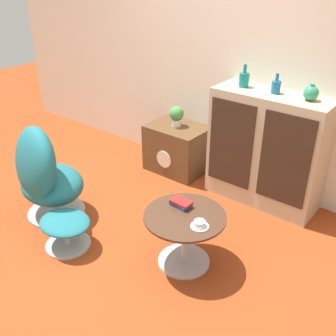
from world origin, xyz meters
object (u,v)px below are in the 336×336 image
Objects in this scene: ottoman at (66,226)px; teacup at (200,224)px; sideboard at (266,149)px; potted_plant at (177,115)px; tv_console at (178,148)px; egg_chair at (44,175)px; book_stack at (181,203)px; coffee_table at (185,232)px; vase_inner_left at (276,87)px; vase_leftmost at (244,79)px; vase_inner_right at (311,93)px.

ottoman is 3.29× the size of teacup.
sideboard is 1.04m from potted_plant.
potted_plant is at bearing 94.19° from ottoman.
egg_chair is at bearing -104.53° from tv_console.
egg_chair is 1.29m from book_stack.
ottoman is at bearing -119.00° from sideboard.
coffee_table is at bearing 163.85° from teacup.
sideboard reaches higher than book_stack.
tv_console is 1.02× the size of coffee_table.
vase_inner_left is at bearing 46.53° from egg_chair.
teacup is at bearing -71.75° from vase_leftmost.
potted_plant is (-0.99, 1.19, 0.35)m from coffee_table.
ottoman is (0.47, -0.18, -0.23)m from egg_chair.
teacup is (-0.20, -1.26, -0.67)m from vase_inner_right.
egg_chair is 0.56m from ottoman.
potted_plant is at bearing -178.63° from sideboard.
potted_plant is (-1.04, -0.03, -0.49)m from vase_inner_left.
sideboard is 1.14m from book_stack.
sideboard reaches higher than tv_console.
vase_inner_right is at bearing 0.00° from vase_leftmost.
vase_inner_right is at bearing 0.71° from sideboard.
vase_inner_left reaches higher than teacup.
teacup is (0.42, -1.26, -0.68)m from vase_leftmost.
ottoman is 2.55× the size of book_stack.
tv_console reaches higher than book_stack.
vase_leftmost is 1.53× the size of teacup.
egg_chair is at bearing 159.24° from ottoman.
potted_plant reaches higher than teacup.
book_stack reaches higher than teacup.
tv_console is at bearing -178.74° from vase_inner_right.
vase_leftmost is 1.19× the size of book_stack.
book_stack is (1.24, 0.34, 0.04)m from egg_chair.
ottoman is 0.72× the size of coffee_table.
vase_inner_left is (0.05, 1.21, 0.84)m from coffee_table.
vase_leftmost reaches higher than potted_plant.
egg_chair is at bearing -133.47° from vase_inner_left.
egg_chair is 2.36m from vase_inner_right.
vase_inner_right reaches higher than tv_console.
tv_console is 4.51× the size of vase_inner_right.
teacup is at bearing -25.95° from book_stack.
sideboard is 2.02m from egg_chair.
vase_leftmost reaches higher than book_stack.
tv_console is 2.90× the size of potted_plant.
ottoman is 2.26m from vase_inner_right.
ottoman is 2.00m from vase_leftmost.
coffee_table is at bearing -106.46° from vase_inner_right.
egg_chair is 5.18× the size of vase_inner_left.
vase_inner_right is at bearing 68.14° from book_stack.
book_stack is at bearing -82.12° from vase_leftmost.
teacup is 0.78× the size of book_stack.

